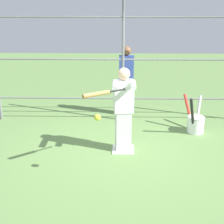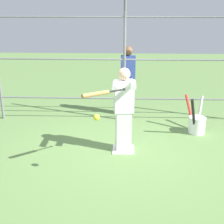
% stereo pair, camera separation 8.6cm
% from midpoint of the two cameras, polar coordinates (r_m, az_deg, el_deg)
% --- Properties ---
extents(ground_plane, '(24.00, 24.00, 0.00)m').
position_cam_midpoint_polar(ground_plane, '(5.92, 2.52, -6.95)').
color(ground_plane, '#608447').
extents(home_plate, '(0.40, 0.40, 0.02)m').
position_cam_midpoint_polar(home_plate, '(5.92, 2.53, -6.87)').
color(home_plate, white).
rests_on(home_plate, ground).
extents(fence_backstop, '(5.83, 0.06, 2.87)m').
position_cam_midpoint_polar(fence_backstop, '(7.01, 2.68, 9.57)').
color(fence_backstop, slate).
rests_on(fence_backstop, ground).
extents(batter, '(0.40, 0.56, 1.56)m').
position_cam_midpoint_polar(batter, '(5.58, 2.65, 0.78)').
color(batter, silver).
rests_on(batter, ground).
extents(baseball_bat_swinging, '(0.66, 0.56, 0.08)m').
position_cam_midpoint_polar(baseball_bat_swinging, '(4.78, -1.75, 3.43)').
color(baseball_bat_swinging, black).
extents(softball_in_flight, '(0.10, 0.10, 0.10)m').
position_cam_midpoint_polar(softball_in_flight, '(4.56, -2.28, -1.00)').
color(softball_in_flight, yellow).
extents(bat_bucket, '(0.47, 0.85, 0.84)m').
position_cam_midpoint_polar(bat_bucket, '(6.85, 15.57, -1.97)').
color(bat_bucket, white).
rests_on(bat_bucket, ground).
extents(bystander_behind_fence, '(0.35, 0.21, 1.67)m').
position_cam_midpoint_polar(bystander_behind_fence, '(7.53, 3.26, 5.87)').
color(bystander_behind_fence, '#3F3F47').
rests_on(bystander_behind_fence, ground).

